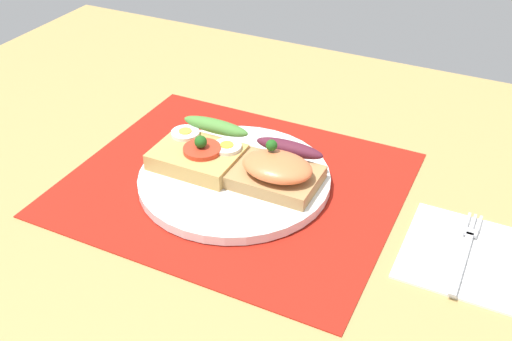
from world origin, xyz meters
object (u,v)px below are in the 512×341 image
at_px(plate, 234,178).
at_px(fork, 466,249).
at_px(sandwich_egg_tomato, 202,150).
at_px(sandwich_salmon, 278,168).
at_px(napkin, 466,254).

distance_m(plate, fork, 0.28).
bearing_deg(sandwich_egg_tomato, sandwich_salmon, -1.10).
distance_m(napkin, fork, 0.01).
height_order(sandwich_egg_tomato, sandwich_salmon, sandwich_salmon).
xyz_separation_m(plate, sandwich_salmon, (0.05, 0.01, 0.03)).
relative_size(sandwich_salmon, fork, 0.76).
relative_size(plate, sandwich_salmon, 2.26).
xyz_separation_m(plate, napkin, (0.29, -0.01, -0.01)).
bearing_deg(napkin, sandwich_salmon, 175.51).
bearing_deg(sandwich_salmon, plate, -170.36).
relative_size(sandwich_salmon, napkin, 0.77).
bearing_deg(sandwich_egg_tomato, plate, -12.28).
distance_m(plate, sandwich_salmon, 0.06).
bearing_deg(plate, fork, -1.31).
height_order(plate, sandwich_salmon, sandwich_salmon).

